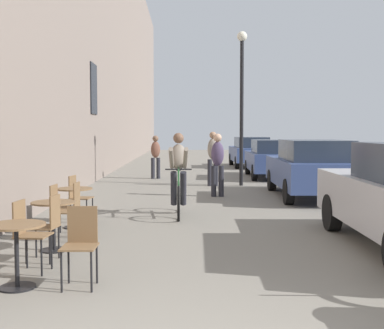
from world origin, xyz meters
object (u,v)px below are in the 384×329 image
Objects in this scene: cyclist_on_bicycle at (178,176)px; parked_car_third at (271,158)px; cafe_chair_far_toward_street at (71,204)px; parked_car_fourth at (250,151)px; cafe_table_near at (16,242)px; cafe_chair_near_toward_street at (81,240)px; cafe_chair_mid_toward_street at (60,208)px; pedestrian_far at (156,154)px; street_lamp at (242,88)px; pedestrian_near at (218,161)px; pedestrian_mid at (213,155)px; cafe_chair_mid_toward_wall at (48,223)px; cafe_chair_near_toward_wall at (28,231)px; cafe_table_mid at (54,215)px; cafe_chair_far_toward_wall at (78,195)px; parked_car_second at (311,168)px; cafe_table_far at (75,199)px.

parked_car_third is at bearing 67.75° from cyclist_on_bicycle.
parked_car_fourth is (5.15, 15.99, 0.24)m from cafe_chair_far_toward_street.
cafe_table_near is at bearing -109.89° from cyclist_on_bicycle.
parked_car_fourth is at bearing 76.76° from cafe_chair_near_toward_street.
cafe_chair_mid_toward_street is 0.56× the size of pedestrian_far.
cafe_chair_far_toward_street is 0.18× the size of street_lamp.
pedestrian_near is 0.34× the size of street_lamp.
pedestrian_mid is at bearing -105.32° from parked_car_fourth.
parked_car_fourth reaches higher than cafe_chair_mid_toward_wall.
street_lamp is 8.83m from parked_car_fourth.
cafe_chair_near_toward_wall is 1.10m from cafe_table_mid.
cafe_table_near is at bearing -87.27° from cafe_chair_far_toward_wall.
pedestrian_near reaches higher than cafe_table_mid.
cafe_chair_near_toward_street is at bearing -35.88° from cafe_chair_near_toward_wall.
parked_car_third is at bearing 61.86° from street_lamp.
parked_car_third reaches higher than cafe_chair_near_toward_street.
cafe_table_mid is 0.18× the size of parked_car_third.
parked_car_second is at bearing 37.95° from cyclist_on_bicycle.
cafe_chair_near_toward_wall is at bearing -105.90° from parked_car_fourth.
cafe_chair_far_toward_street is (0.08, 0.40, 0.00)m from cafe_chair_mid_toward_street.
cafe_chair_near_toward_wall and cafe_chair_mid_toward_street have the same top height.
cafe_chair_far_toward_wall is 0.22× the size of parked_car_third.
cafe_chair_near_toward_wall reaches higher than cafe_table_near.
parked_car_second is at bearing -5.39° from pedestrian_near.
pedestrian_near is at bearing 67.58° from cafe_chair_mid_toward_wall.
parked_car_fourth is at bearing 73.23° from cafe_table_mid.
pedestrian_mid reaches higher than pedestrian_near.
cafe_chair_near_toward_street is 0.56× the size of pedestrian_far.
cafe_chair_far_toward_street is at bearing 89.18° from cafe_chair_near_toward_wall.
pedestrian_near is (2.87, 4.26, 0.43)m from cafe_table_far.
cafe_chair_near_toward_street is 4.11m from cafe_chair_far_toward_wall.
cafe_table_near is at bearing -83.18° from cafe_chair_near_toward_wall.
cafe_chair_near_toward_wall is 10.81m from street_lamp.
cafe_chair_near_toward_wall reaches higher than cafe_table_far.
street_lamp reaches higher than pedestrian_near.
parked_car_second is at bearing -50.40° from pedestrian_far.
cafe_chair_mid_toward_street is 0.22× the size of parked_car_third.
cafe_table_near is at bearing -124.69° from parked_car_second.
cafe_chair_mid_toward_street and cafe_chair_mid_toward_wall have the same top height.
pedestrian_mid is at bearing 71.81° from cafe_table_mid.
cafe_table_far is at bearing -144.27° from cyclist_on_bicycle.
cafe_chair_near_toward_street is 0.53× the size of pedestrian_near.
cafe_table_near is at bearing -88.02° from cafe_table_far.
cafe_table_far is (-0.08, 1.74, 0.00)m from cafe_table_mid.
cafe_chair_near_toward_street is 2.86m from cafe_chair_far_toward_street.
cafe_chair_far_toward_street is at bearing -107.85° from parked_car_fourth.
cafe_chair_mid_toward_wall is 1.69m from cafe_chair_far_toward_street.
cafe_chair_mid_toward_wall is (0.11, 0.52, 0.00)m from cafe_chair_near_toward_wall.
cafe_chair_near_toward_street is 1.24× the size of cafe_table_mid.
cafe_table_mid is at bearing -120.13° from cyclist_on_bicycle.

